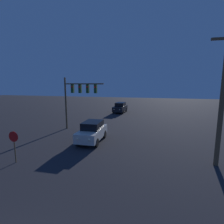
{
  "coord_description": "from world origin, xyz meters",
  "views": [
    {
      "loc": [
        3.88,
        -1.93,
        4.99
      ],
      "look_at": [
        0.0,
        13.56,
        2.37
      ],
      "focal_mm": 28.0,
      "sensor_mm": 36.0,
      "label": 1
    }
  ],
  "objects": [
    {
      "name": "traffic_signal_mast",
      "position": [
        -4.25,
        15.32,
        3.94
      ],
      "size": [
        4.43,
        0.3,
        5.62
      ],
      "color": "brown",
      "rests_on": "ground_plane"
    },
    {
      "name": "stop_sign",
      "position": [
        -4.63,
        6.74,
        1.42
      ],
      "size": [
        0.67,
        0.07,
        2.05
      ],
      "color": "brown",
      "rests_on": "ground_plane"
    },
    {
      "name": "car_near",
      "position": [
        -1.35,
        11.84,
        0.89
      ],
      "size": [
        1.86,
        4.08,
        1.73
      ],
      "rotation": [
        0.0,
        0.0,
        3.17
      ],
      "color": "beige",
      "rests_on": "ground_plane"
    },
    {
      "name": "car_far",
      "position": [
        -2.0,
        27.35,
        0.89
      ],
      "size": [
        1.97,
        4.13,
        1.73
      ],
      "rotation": [
        0.0,
        0.0,
        3.08
      ],
      "color": "black",
      "rests_on": "ground_plane"
    },
    {
      "name": "utility_pole",
      "position": [
        7.64,
        9.43,
        4.3
      ],
      "size": [
        1.74,
        0.28,
        8.27
      ],
      "color": "brown",
      "rests_on": "ground_plane"
    }
  ]
}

